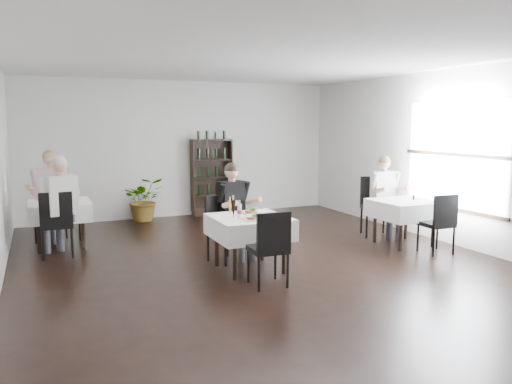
# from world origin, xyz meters

# --- Properties ---
(room_shell) EXTENTS (9.00, 9.00, 9.00)m
(room_shell) POSITION_xyz_m (0.00, 0.00, 1.50)
(room_shell) COLOR black
(room_shell) RESTS_ON ground
(window_right) EXTENTS (0.06, 2.30, 1.85)m
(window_right) POSITION_xyz_m (3.48, 0.00, 1.50)
(window_right) COLOR white
(window_right) RESTS_ON room_shell
(wine_shelf) EXTENTS (0.90, 0.28, 1.75)m
(wine_shelf) POSITION_xyz_m (0.60, 4.31, 0.85)
(wine_shelf) COLOR black
(wine_shelf) RESTS_ON ground
(main_table) EXTENTS (1.03, 1.03, 0.77)m
(main_table) POSITION_xyz_m (-0.30, 0.00, 0.62)
(main_table) COLOR black
(main_table) RESTS_ON ground
(left_table) EXTENTS (0.98, 0.98, 0.77)m
(left_table) POSITION_xyz_m (-2.70, 2.50, 0.62)
(left_table) COLOR black
(left_table) RESTS_ON ground
(right_table) EXTENTS (0.98, 0.98, 0.77)m
(right_table) POSITION_xyz_m (2.70, 0.30, 0.62)
(right_table) COLOR black
(right_table) RESTS_ON ground
(potted_tree) EXTENTS (0.89, 0.78, 0.94)m
(potted_tree) POSITION_xyz_m (-0.96, 4.20, 0.47)
(potted_tree) COLOR #29561D
(potted_tree) RESTS_ON ground
(main_chair_far) EXTENTS (0.59, 0.59, 0.99)m
(main_chair_far) POSITION_xyz_m (-0.48, 0.62, 0.57)
(main_chair_far) COLOR black
(main_chair_far) RESTS_ON ground
(main_chair_near) EXTENTS (0.47, 0.47, 0.99)m
(main_chair_near) POSITION_xyz_m (-0.36, -0.81, 0.56)
(main_chair_near) COLOR black
(main_chair_near) RESTS_ON ground
(left_chair_far) EXTENTS (0.58, 0.59, 0.99)m
(left_chair_far) POSITION_xyz_m (-2.81, 3.09, 0.56)
(left_chair_far) COLOR black
(left_chair_far) RESTS_ON ground
(left_chair_near) EXTENTS (0.49, 0.50, 1.04)m
(left_chair_near) POSITION_xyz_m (-2.77, 1.78, 0.60)
(left_chair_near) COLOR black
(left_chair_near) RESTS_ON ground
(right_chair_far) EXTENTS (0.65, 0.65, 1.08)m
(right_chair_far) POSITION_xyz_m (2.72, 1.14, 0.62)
(right_chair_far) COLOR black
(right_chair_far) RESTS_ON ground
(right_chair_near) EXTENTS (0.47, 0.48, 0.97)m
(right_chair_near) POSITION_xyz_m (2.80, -0.43, 0.56)
(right_chair_near) COLOR black
(right_chair_near) RESTS_ON ground
(diner_main) EXTENTS (0.62, 0.67, 1.48)m
(diner_main) POSITION_xyz_m (-0.26, 0.68, 0.86)
(diner_main) COLOR #404047
(diner_main) RESTS_ON ground
(diner_left_far) EXTENTS (0.67, 0.72, 1.61)m
(diner_left_far) POSITION_xyz_m (-2.82, 3.09, 0.93)
(diner_left_far) COLOR #404047
(diner_left_far) RESTS_ON ground
(diner_left_near) EXTENTS (0.69, 0.73, 1.59)m
(diner_left_near) POSITION_xyz_m (-2.72, 1.87, 0.92)
(diner_left_near) COLOR #404047
(diner_left_near) RESTS_ON ground
(diner_right_far) EXTENTS (0.57, 0.57, 1.49)m
(diner_right_far) POSITION_xyz_m (2.81, 0.95, 0.86)
(diner_right_far) COLOR #404047
(diner_right_far) RESTS_ON ground
(plate_far) EXTENTS (0.26, 0.26, 0.08)m
(plate_far) POSITION_xyz_m (-0.18, 0.20, 0.79)
(plate_far) COLOR white
(plate_far) RESTS_ON main_table
(plate_near) EXTENTS (0.26, 0.26, 0.08)m
(plate_near) POSITION_xyz_m (-0.34, -0.26, 0.79)
(plate_near) COLOR white
(plate_near) RESTS_ON main_table
(pilsner_dark) EXTENTS (0.08, 0.08, 0.32)m
(pilsner_dark) POSITION_xyz_m (-0.55, -0.03, 0.90)
(pilsner_dark) COLOR black
(pilsner_dark) RESTS_ON main_table
(pilsner_lager) EXTENTS (0.06, 0.06, 0.28)m
(pilsner_lager) POSITION_xyz_m (-0.54, 0.14, 0.88)
(pilsner_lager) COLOR gold
(pilsner_lager) RESTS_ON main_table
(coke_bottle) EXTENTS (0.06, 0.06, 0.25)m
(coke_bottle) POSITION_xyz_m (-0.47, -0.04, 0.87)
(coke_bottle) COLOR silver
(coke_bottle) RESTS_ON main_table
(napkin_cutlery) EXTENTS (0.24, 0.22, 0.02)m
(napkin_cutlery) POSITION_xyz_m (-0.09, -0.17, 0.78)
(napkin_cutlery) COLOR black
(napkin_cutlery) RESTS_ON main_table
(pepper_mill) EXTENTS (0.05, 0.05, 0.09)m
(pepper_mill) POSITION_xyz_m (2.89, 0.30, 0.81)
(pepper_mill) COLOR black
(pepper_mill) RESTS_ON right_table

